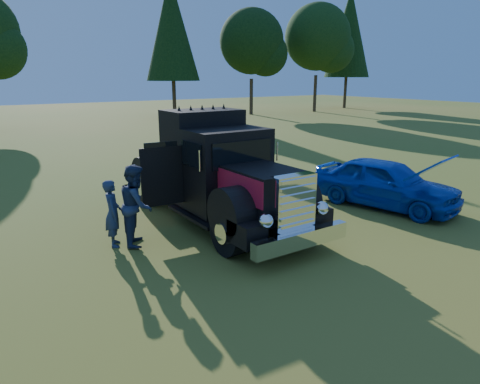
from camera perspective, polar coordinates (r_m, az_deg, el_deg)
name	(u,v)px	position (r m, az deg, el deg)	size (l,w,h in m)	color
ground	(298,252)	(9.96, 7.77, -7.99)	(120.00, 120.00, 0.00)	#3A5C1B
diamond_t_truck	(219,176)	(11.55, -2.80, 2.09)	(3.38, 7.16, 3.00)	black
hotrod_coupe	(385,183)	(13.76, 18.82, 1.18)	(2.68, 4.67, 1.89)	#0838BC
spectator_near	(113,213)	(10.44, -16.60, -2.72)	(0.58, 0.38, 1.60)	#1C1D42
spectator_far	(136,205)	(10.36, -13.64, -1.68)	(0.94, 0.73, 1.93)	#21354F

